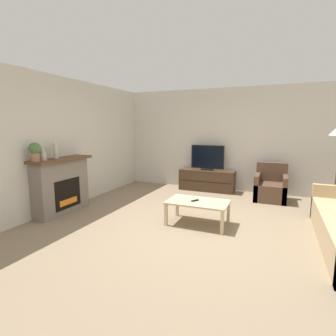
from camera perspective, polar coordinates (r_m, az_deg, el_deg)
name	(u,v)px	position (r m, az deg, el deg)	size (l,w,h in m)	color
ground_plane	(195,229)	(4.56, 6.00, -12.98)	(24.00, 24.00, 0.00)	#89755B
wall_back	(230,140)	(7.15, 13.25, 5.96)	(12.00, 0.06, 2.70)	beige
wall_left	(60,144)	(5.79, -22.54, 4.83)	(0.06, 12.00, 2.70)	beige
fireplace	(61,185)	(5.61, -22.20, -3.43)	(0.44, 1.31, 1.10)	slate
mantel_vase_left	(43,155)	(5.24, -25.53, 2.49)	(0.12, 0.12, 0.20)	beige
mantel_vase_centre_left	(56,151)	(5.43, -23.25, 3.52)	(0.09, 0.09, 0.33)	beige
potted_plant	(35,151)	(5.12, -26.97, 3.35)	(0.20, 0.20, 0.33)	#936B4C
tv_stand	(207,180)	(7.11, 8.47, -2.63)	(1.45, 0.46, 0.56)	#422D1E
tv	(207,158)	(7.01, 8.57, 2.08)	(0.88, 0.18, 0.66)	black
armchair	(271,188)	(6.59, 21.42, -4.09)	(0.70, 0.76, 0.85)	brown
coffee_table	(198,204)	(4.65, 6.51, -7.76)	(1.06, 0.63, 0.42)	#CCB289
remote	(195,200)	(4.63, 5.89, -7.05)	(0.12, 0.15, 0.02)	black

